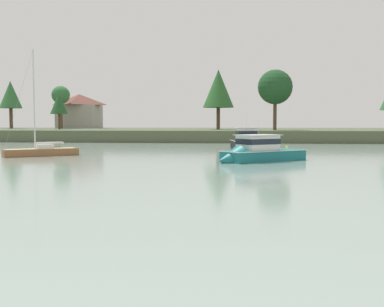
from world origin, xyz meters
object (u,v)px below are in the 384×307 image
(cruiser_black, at_px, (247,145))
(mooring_buoy_yellow, at_px, (287,147))
(dinghy_grey, at_px, (48,148))
(cruiser_teal, at_px, (255,155))
(sailboat_wood, at_px, (41,154))

(cruiser_black, xyz_separation_m, mooring_buoy_yellow, (5.47, 7.26, -0.58))
(dinghy_grey, height_order, mooring_buoy_yellow, dinghy_grey)
(cruiser_black, xyz_separation_m, dinghy_grey, (-24.62, -0.88, -0.53))
(cruiser_black, height_order, cruiser_teal, cruiser_black)
(sailboat_wood, bearing_deg, mooring_buoy_yellow, 37.54)
(sailboat_wood, bearing_deg, cruiser_black, 31.69)
(sailboat_wood, distance_m, cruiser_teal, 21.21)
(sailboat_wood, height_order, cruiser_black, sailboat_wood)
(sailboat_wood, bearing_deg, dinghy_grey, 110.64)
(cruiser_black, distance_m, mooring_buoy_yellow, 9.11)
(sailboat_wood, height_order, mooring_buoy_yellow, sailboat_wood)
(cruiser_black, height_order, mooring_buoy_yellow, cruiser_black)
(sailboat_wood, distance_m, mooring_buoy_yellow, 32.43)
(dinghy_grey, distance_m, mooring_buoy_yellow, 31.17)
(cruiser_black, bearing_deg, mooring_buoy_yellow, 53.00)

